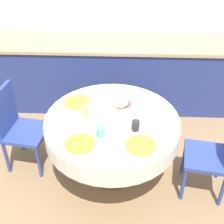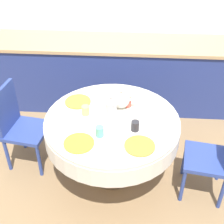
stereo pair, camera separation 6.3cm
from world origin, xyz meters
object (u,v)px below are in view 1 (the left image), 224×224
at_px(coffee_carafe, 111,109).
at_px(teapot, 121,100).
at_px(chair_left, 217,152).
at_px(chair_right, 18,125).

relative_size(coffee_carafe, teapot, 1.12).
relative_size(chair_left, teapot, 4.06).
xyz_separation_m(chair_left, coffee_carafe, (-0.96, 0.17, 0.33)).
height_order(chair_left, teapot, teapot).
bearing_deg(teapot, chair_right, -178.17).
height_order(coffee_carafe, teapot, coffee_carafe).
xyz_separation_m(chair_right, coffee_carafe, (0.95, -0.14, 0.33)).
xyz_separation_m(chair_left, teapot, (-0.88, 0.34, 0.32)).
relative_size(chair_right, coffee_carafe, 3.63).
xyz_separation_m(coffee_carafe, teapot, (0.08, 0.18, -0.02)).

